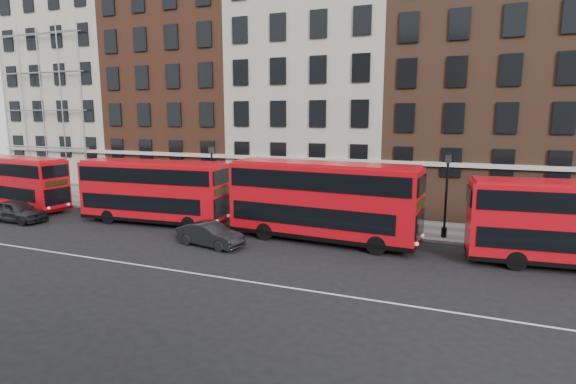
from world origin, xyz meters
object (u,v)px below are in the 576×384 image
at_px(bus_a, 17,181).
at_px(car_rear, 17,211).
at_px(bus_c, 322,200).
at_px(bus_b, 153,190).
at_px(car_front, 210,234).

xyz_separation_m(bus_a, car_rear, (4.02, -3.19, -1.49)).
bearing_deg(bus_a, bus_c, 6.47).
relative_size(bus_c, car_rear, 2.51).
bearing_deg(bus_b, car_rear, -165.17).
xyz_separation_m(bus_a, bus_b, (13.44, -0.01, 0.10)).
bearing_deg(bus_c, bus_a, -176.20).
bearing_deg(car_front, bus_b, 73.48).
bearing_deg(car_rear, bus_c, -81.07).
height_order(bus_b, bus_c, bus_c).
distance_m(bus_a, bus_b, 13.44).
height_order(bus_a, car_front, bus_a).
bearing_deg(car_front, bus_c, -49.66).
relative_size(bus_a, bus_b, 0.96).
height_order(bus_a, bus_b, bus_b).
xyz_separation_m(bus_c, car_front, (-5.70, -3.32, -1.88)).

